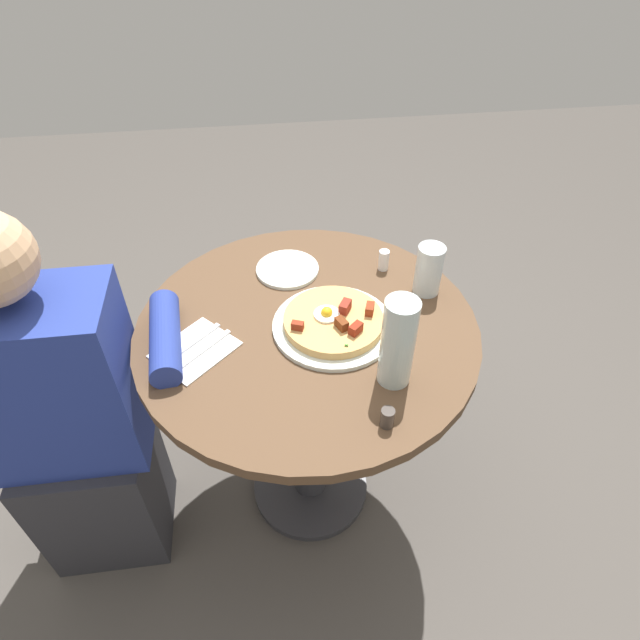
{
  "coord_description": "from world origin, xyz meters",
  "views": [
    {
      "loc": [
        0.09,
        0.95,
        1.64
      ],
      "look_at": [
        -0.03,
        0.01,
        0.77
      ],
      "focal_mm": 30.36,
      "sensor_mm": 36.0,
      "label": 1
    }
  ],
  "objects_px": {
    "breakfast_pizza": "(334,320)",
    "pepper_shaker": "(387,418)",
    "pizza_plate": "(333,326)",
    "water_glass": "(429,270)",
    "person_seated": "(75,430)",
    "knife": "(200,352)",
    "bread_plate": "(287,269)",
    "fork": "(190,345)",
    "salt_shaker": "(384,260)",
    "dining_table": "(308,374)",
    "water_bottle": "(398,343)"
  },
  "relations": [
    {
      "from": "breakfast_pizza",
      "to": "pepper_shaker",
      "type": "height_order",
      "value": "breakfast_pizza"
    },
    {
      "from": "pizza_plate",
      "to": "water_glass",
      "type": "bearing_deg",
      "value": -157.2
    },
    {
      "from": "person_seated",
      "to": "knife",
      "type": "bearing_deg",
      "value": 178.33
    },
    {
      "from": "breakfast_pizza",
      "to": "bread_plate",
      "type": "xyz_separation_m",
      "value": [
        0.09,
        -0.24,
        -0.02
      ]
    },
    {
      "from": "person_seated",
      "to": "knife",
      "type": "distance_m",
      "value": 0.43
    },
    {
      "from": "fork",
      "to": "salt_shaker",
      "type": "relative_size",
      "value": 3.13
    },
    {
      "from": "salt_shaker",
      "to": "knife",
      "type": "bearing_deg",
      "value": 28.51
    },
    {
      "from": "dining_table",
      "to": "breakfast_pizza",
      "type": "relative_size",
      "value": 3.49
    },
    {
      "from": "breakfast_pizza",
      "to": "knife",
      "type": "height_order",
      "value": "breakfast_pizza"
    },
    {
      "from": "pizza_plate",
      "to": "knife",
      "type": "distance_m",
      "value": 0.32
    },
    {
      "from": "knife",
      "to": "breakfast_pizza",
      "type": "bearing_deg",
      "value": 145.13
    },
    {
      "from": "fork",
      "to": "salt_shaker",
      "type": "height_order",
      "value": "salt_shaker"
    },
    {
      "from": "water_bottle",
      "to": "breakfast_pizza",
      "type": "bearing_deg",
      "value": -58.85
    },
    {
      "from": "person_seated",
      "to": "pepper_shaker",
      "type": "relative_size",
      "value": 25.08
    },
    {
      "from": "knife",
      "to": "water_bottle",
      "type": "distance_m",
      "value": 0.45
    },
    {
      "from": "breakfast_pizza",
      "to": "water_glass",
      "type": "height_order",
      "value": "water_glass"
    },
    {
      "from": "knife",
      "to": "fork",
      "type": "bearing_deg",
      "value": -90.0
    },
    {
      "from": "fork",
      "to": "water_bottle",
      "type": "xyz_separation_m",
      "value": [
        -0.44,
        0.15,
        0.1
      ]
    },
    {
      "from": "water_glass",
      "to": "water_bottle",
      "type": "xyz_separation_m",
      "value": [
        0.15,
        0.28,
        0.04
      ]
    },
    {
      "from": "pizza_plate",
      "to": "salt_shaker",
      "type": "relative_size",
      "value": 5.06
    },
    {
      "from": "dining_table",
      "to": "pizza_plate",
      "type": "height_order",
      "value": "pizza_plate"
    },
    {
      "from": "water_glass",
      "to": "pepper_shaker",
      "type": "relative_size",
      "value": 2.97
    },
    {
      "from": "pizza_plate",
      "to": "breakfast_pizza",
      "type": "height_order",
      "value": "breakfast_pizza"
    },
    {
      "from": "person_seated",
      "to": "bread_plate",
      "type": "xyz_separation_m",
      "value": [
        -0.58,
        -0.28,
        0.25
      ]
    },
    {
      "from": "pepper_shaker",
      "to": "water_glass",
      "type": "bearing_deg",
      "value": -115.57
    },
    {
      "from": "bread_plate",
      "to": "water_bottle",
      "type": "xyz_separation_m",
      "value": [
        -0.2,
        0.41,
        0.1
      ]
    },
    {
      "from": "water_glass",
      "to": "water_bottle",
      "type": "relative_size",
      "value": 0.62
    },
    {
      "from": "water_bottle",
      "to": "pepper_shaker",
      "type": "distance_m",
      "value": 0.15
    },
    {
      "from": "bread_plate",
      "to": "knife",
      "type": "distance_m",
      "value": 0.36
    },
    {
      "from": "pizza_plate",
      "to": "breakfast_pizza",
      "type": "bearing_deg",
      "value": 145.54
    },
    {
      "from": "pizza_plate",
      "to": "water_bottle",
      "type": "relative_size",
      "value": 1.34
    },
    {
      "from": "fork",
      "to": "pizza_plate",
      "type": "bearing_deg",
      "value": 140.25
    },
    {
      "from": "water_bottle",
      "to": "knife",
      "type": "bearing_deg",
      "value": -16.88
    },
    {
      "from": "knife",
      "to": "pepper_shaker",
      "type": "distance_m",
      "value": 0.45
    },
    {
      "from": "person_seated",
      "to": "knife",
      "type": "relative_size",
      "value": 6.31
    },
    {
      "from": "water_glass",
      "to": "knife",
      "type": "bearing_deg",
      "value": 15.27
    },
    {
      "from": "fork",
      "to": "pepper_shaker",
      "type": "relative_size",
      "value": 3.98
    },
    {
      "from": "bread_plate",
      "to": "fork",
      "type": "xyz_separation_m",
      "value": [
        0.25,
        0.26,
        0.0
      ]
    },
    {
      "from": "dining_table",
      "to": "fork",
      "type": "height_order",
      "value": "fork"
    },
    {
      "from": "person_seated",
      "to": "knife",
      "type": "height_order",
      "value": "person_seated"
    },
    {
      "from": "bread_plate",
      "to": "salt_shaker",
      "type": "distance_m",
      "value": 0.26
    },
    {
      "from": "dining_table",
      "to": "pepper_shaker",
      "type": "height_order",
      "value": "pepper_shaker"
    },
    {
      "from": "breakfast_pizza",
      "to": "knife",
      "type": "xyz_separation_m",
      "value": [
        0.31,
        0.05,
        -0.02
      ]
    },
    {
      "from": "fork",
      "to": "salt_shaker",
      "type": "bearing_deg",
      "value": 161.58
    },
    {
      "from": "dining_table",
      "to": "water_bottle",
      "type": "relative_size",
      "value": 3.83
    },
    {
      "from": "dining_table",
      "to": "pizza_plate",
      "type": "xyz_separation_m",
      "value": [
        -0.06,
        0.02,
        0.18
      ]
    },
    {
      "from": "person_seated",
      "to": "pepper_shaker",
      "type": "xyz_separation_m",
      "value": [
        -0.73,
        0.26,
        0.26
      ]
    },
    {
      "from": "knife",
      "to": "water_bottle",
      "type": "height_order",
      "value": "water_bottle"
    },
    {
      "from": "dining_table",
      "to": "breakfast_pizza",
      "type": "distance_m",
      "value": 0.21
    },
    {
      "from": "dining_table",
      "to": "water_glass",
      "type": "height_order",
      "value": "water_glass"
    }
  ]
}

